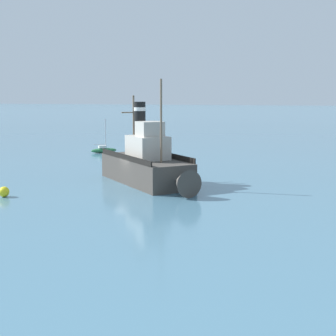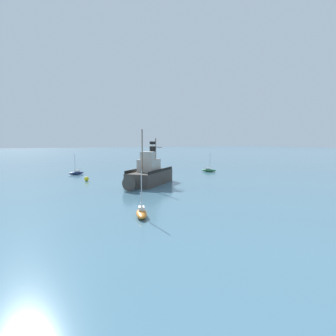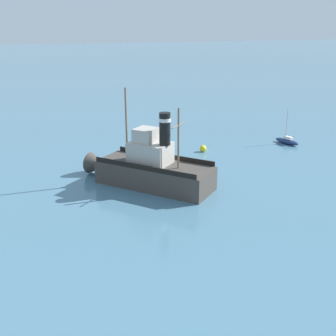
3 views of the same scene
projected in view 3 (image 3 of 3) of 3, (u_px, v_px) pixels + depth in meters
ground_plane at (163, 180)px, 45.06m from camera, size 600.00×600.00×0.00m
old_tugboat at (150, 168)px, 43.25m from camera, size 12.95×12.15×9.90m
sailboat_navy at (287, 141)px, 58.38m from camera, size 3.95×2.20×4.90m
mooring_buoy at (203, 148)px, 54.82m from camera, size 0.89×0.89×0.89m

